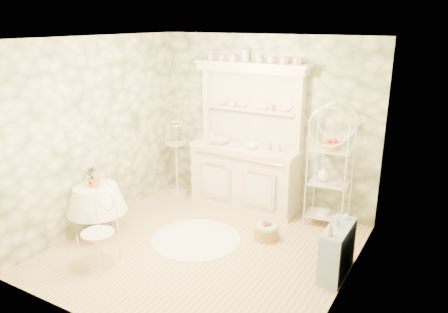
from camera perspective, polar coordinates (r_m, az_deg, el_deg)
The scene contains 22 objects.
floor at distance 5.92m, azimuth -2.47°, elevation -11.97°, with size 3.60×3.60×0.00m, color #CFB484.
ceiling at distance 5.15m, azimuth -2.88°, elevation 15.15°, with size 3.60×3.60×0.00m, color white.
wall_left at distance 6.50m, azimuth -16.19°, elevation 2.92°, with size 3.60×3.60×0.00m, color beige.
wall_right at distance 4.71m, azimuth 16.17°, elevation -2.57°, with size 3.60×3.60×0.00m, color beige.
wall_back at distance 6.91m, azimuth 5.40°, elevation 4.40°, with size 3.60×3.60×0.00m, color beige.
wall_front at distance 4.08m, azimuth -16.45°, elevation -5.79°, with size 3.60×3.60×0.00m, color beige.
kitchen_dresser at distance 6.80m, azimuth 2.83°, elevation 2.46°, with size 1.87×0.61×2.29m, color beige.
bakers_rack at distance 6.39m, azimuth 13.70°, elevation -0.94°, with size 0.59×0.42×1.88m, color white.
side_shelf at distance 5.44m, azimuth 14.52°, elevation -12.07°, with size 0.24×0.65×0.56m, color #899EBE.
round_table at distance 6.43m, azimuth -16.20°, elevation -7.17°, with size 0.55×0.55×0.60m, color white.
cafe_chair at distance 5.56m, azimuth -16.15°, elevation -9.80°, with size 0.39×0.39×0.85m, color white.
birdcage_stand at distance 7.43m, azimuth -6.26°, elevation 0.50°, with size 0.35×0.35×1.50m, color white.
floor_basket at distance 6.14m, azimuth 5.56°, elevation -9.64°, with size 0.37×0.37×0.24m, color #AF8745.
lace_rug at distance 6.15m, azimuth -3.65°, elevation -10.69°, with size 1.24×1.24×0.01m, color white.
bowl_floral at distance 6.96m, azimuth -0.61°, elevation 1.74°, with size 0.31×0.31×0.08m, color white.
bowl_white at distance 6.73m, azimuth 3.50°, elevation 1.15°, with size 0.22×0.22×0.07m, color white.
cup_left at distance 6.97m, azimuth 1.00°, elevation 6.77°, with size 0.12×0.12×0.10m, color white.
cup_right at distance 6.70m, azimuth 6.12°, elevation 6.23°, with size 0.10×0.10×0.10m, color white.
potted_geranium at distance 6.21m, azimuth -16.90°, elevation -2.66°, with size 0.15×0.11×0.29m, color #3F7238.
bottle_amber at distance 5.03m, azimuth 13.76°, elevation -9.35°, with size 0.06×0.06×0.15m, color #C2853D.
bottle_blue at distance 5.30m, azimuth 14.51°, elevation -8.32°, with size 0.05×0.05×0.11m, color #87ABDE.
bottle_glass at distance 5.48m, azimuth 15.70°, elevation -7.57°, with size 0.07×0.07×0.09m, color silver.
Camera 1 is at (2.78, -4.33, 2.92)m, focal length 35.00 mm.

